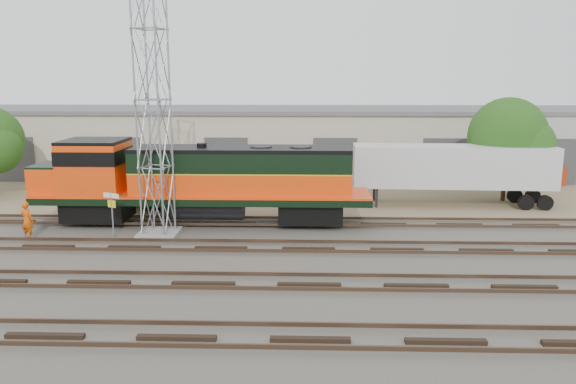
{
  "coord_description": "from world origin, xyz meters",
  "views": [
    {
      "loc": [
        -0.19,
        -22.96,
        7.71
      ],
      "look_at": [
        -1.01,
        4.0,
        2.2
      ],
      "focal_mm": 35.0,
      "sensor_mm": 36.0,
      "label": 1
    }
  ],
  "objects_px": {
    "worker": "(27,220)",
    "semi_trailer": "(457,168)",
    "signal_tower": "(153,105)",
    "locomotive": "(197,180)"
  },
  "relations": [
    {
      "from": "worker",
      "to": "semi_trailer",
      "type": "relative_size",
      "value": 0.15
    },
    {
      "from": "signal_tower",
      "to": "semi_trailer",
      "type": "bearing_deg",
      "value": 23.38
    },
    {
      "from": "signal_tower",
      "to": "worker",
      "type": "bearing_deg",
      "value": -172.04
    },
    {
      "from": "worker",
      "to": "semi_trailer",
      "type": "distance_m",
      "value": 24.11
    },
    {
      "from": "worker",
      "to": "semi_trailer",
      "type": "height_order",
      "value": "semi_trailer"
    },
    {
      "from": "signal_tower",
      "to": "semi_trailer",
      "type": "distance_m",
      "value": 18.46
    },
    {
      "from": "locomotive",
      "to": "semi_trailer",
      "type": "bearing_deg",
      "value": 18.37
    },
    {
      "from": "locomotive",
      "to": "worker",
      "type": "bearing_deg",
      "value": -158.58
    },
    {
      "from": "signal_tower",
      "to": "worker",
      "type": "relative_size",
      "value": 7.07
    },
    {
      "from": "worker",
      "to": "semi_trailer",
      "type": "xyz_separation_m",
      "value": [
        22.7,
        8.01,
        1.39
      ]
    }
  ]
}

